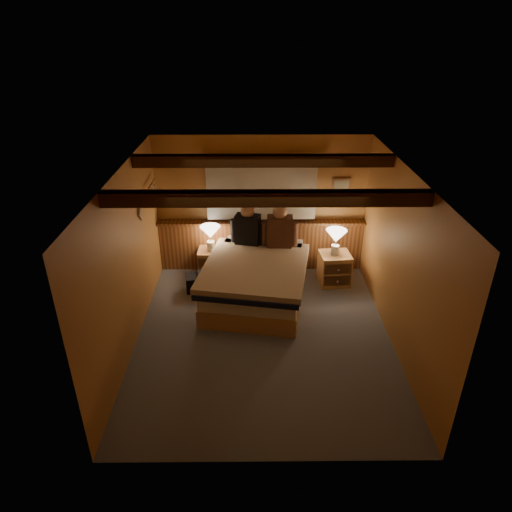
{
  "coord_description": "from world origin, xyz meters",
  "views": [
    {
      "loc": [
        -0.15,
        -5.28,
        4.03
      ],
      "look_at": [
        -0.1,
        0.4,
        1.09
      ],
      "focal_mm": 32.0,
      "sensor_mm": 36.0,
      "label": 1
    }
  ],
  "objects_px": {
    "lamp_left": "(210,234)",
    "bed": "(256,280)",
    "person_left": "(248,227)",
    "duffel_bag": "(200,282)",
    "lamp_right": "(336,237)",
    "nightstand_left": "(212,263)",
    "person_right": "(280,229)",
    "nightstand_right": "(334,269)"
  },
  "relations": [
    {
      "from": "nightstand_left",
      "to": "bed",
      "type": "bearing_deg",
      "value": -44.03
    },
    {
      "from": "nightstand_right",
      "to": "lamp_left",
      "type": "distance_m",
      "value": 2.19
    },
    {
      "from": "lamp_left",
      "to": "person_left",
      "type": "height_order",
      "value": "person_left"
    },
    {
      "from": "bed",
      "to": "lamp_right",
      "type": "height_order",
      "value": "lamp_right"
    },
    {
      "from": "nightstand_right",
      "to": "duffel_bag",
      "type": "xyz_separation_m",
      "value": [
        -2.28,
        -0.21,
        -0.13
      ]
    },
    {
      "from": "nightstand_left",
      "to": "nightstand_right",
      "type": "height_order",
      "value": "nightstand_right"
    },
    {
      "from": "bed",
      "to": "person_left",
      "type": "bearing_deg",
      "value": 111.18
    },
    {
      "from": "nightstand_right",
      "to": "lamp_right",
      "type": "height_order",
      "value": "lamp_right"
    },
    {
      "from": "lamp_right",
      "to": "bed",
      "type": "bearing_deg",
      "value": -159.8
    },
    {
      "from": "bed",
      "to": "duffel_bag",
      "type": "bearing_deg",
      "value": 173.17
    },
    {
      "from": "person_left",
      "to": "person_right",
      "type": "distance_m",
      "value": 0.54
    },
    {
      "from": "nightstand_right",
      "to": "person_right",
      "type": "height_order",
      "value": "person_right"
    },
    {
      "from": "person_left",
      "to": "duffel_bag",
      "type": "distance_m",
      "value": 1.22
    },
    {
      "from": "duffel_bag",
      "to": "lamp_left",
      "type": "bearing_deg",
      "value": 60.74
    },
    {
      "from": "nightstand_right",
      "to": "duffel_bag",
      "type": "relative_size",
      "value": 1.13
    },
    {
      "from": "bed",
      "to": "lamp_left",
      "type": "xyz_separation_m",
      "value": [
        -0.77,
        0.78,
        0.46
      ]
    },
    {
      "from": "lamp_right",
      "to": "duffel_bag",
      "type": "distance_m",
      "value": 2.38
    },
    {
      "from": "nightstand_left",
      "to": "duffel_bag",
      "type": "distance_m",
      "value": 0.53
    },
    {
      "from": "bed",
      "to": "nightstand_left",
      "type": "xyz_separation_m",
      "value": [
        -0.78,
        0.78,
        -0.1
      ]
    },
    {
      "from": "lamp_left",
      "to": "person_right",
      "type": "bearing_deg",
      "value": -9.46
    },
    {
      "from": "person_left",
      "to": "lamp_right",
      "type": "bearing_deg",
      "value": 5.3
    },
    {
      "from": "nightstand_left",
      "to": "person_right",
      "type": "distance_m",
      "value": 1.39
    },
    {
      "from": "nightstand_right",
      "to": "person_right",
      "type": "bearing_deg",
      "value": 169.35
    },
    {
      "from": "person_right",
      "to": "duffel_bag",
      "type": "relative_size",
      "value": 1.52
    },
    {
      "from": "duffel_bag",
      "to": "person_right",
      "type": "bearing_deg",
      "value": 2.48
    },
    {
      "from": "duffel_bag",
      "to": "nightstand_right",
      "type": "bearing_deg",
      "value": -4.81
    },
    {
      "from": "bed",
      "to": "lamp_left",
      "type": "bearing_deg",
      "value": 144.86
    },
    {
      "from": "lamp_left",
      "to": "bed",
      "type": "bearing_deg",
      "value": -45.14
    },
    {
      "from": "person_left",
      "to": "duffel_bag",
      "type": "height_order",
      "value": "person_left"
    },
    {
      "from": "lamp_right",
      "to": "nightstand_right",
      "type": "bearing_deg",
      "value": 28.41
    },
    {
      "from": "nightstand_right",
      "to": "person_right",
      "type": "distance_m",
      "value": 1.18
    },
    {
      "from": "bed",
      "to": "duffel_bag",
      "type": "distance_m",
      "value": 1.01
    },
    {
      "from": "person_left",
      "to": "person_right",
      "type": "relative_size",
      "value": 0.97
    },
    {
      "from": "bed",
      "to": "person_left",
      "type": "relative_size",
      "value": 3.07
    },
    {
      "from": "lamp_left",
      "to": "person_left",
      "type": "bearing_deg",
      "value": -8.25
    },
    {
      "from": "bed",
      "to": "duffel_bag",
      "type": "xyz_separation_m",
      "value": [
        -0.94,
        0.29,
        -0.21
      ]
    },
    {
      "from": "lamp_left",
      "to": "lamp_right",
      "type": "relative_size",
      "value": 1.0
    },
    {
      "from": "nightstand_right",
      "to": "lamp_left",
      "type": "relative_size",
      "value": 1.23
    },
    {
      "from": "lamp_right",
      "to": "person_right",
      "type": "distance_m",
      "value": 0.93
    },
    {
      "from": "lamp_left",
      "to": "person_right",
      "type": "distance_m",
      "value": 1.19
    },
    {
      "from": "person_right",
      "to": "nightstand_right",
      "type": "bearing_deg",
      "value": -1.86
    },
    {
      "from": "lamp_left",
      "to": "nightstand_left",
      "type": "bearing_deg",
      "value": 130.11
    }
  ]
}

